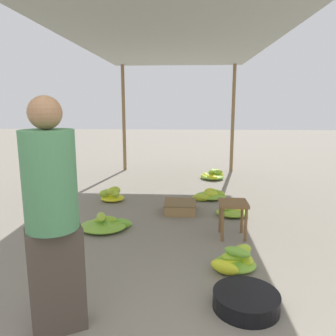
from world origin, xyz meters
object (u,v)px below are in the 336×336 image
object	(u,v)px
vendor_foreground	(52,216)
banana_pile_left_1	(112,195)
banana_pile_right_0	(212,176)
banana_pile_left_0	(105,224)
crate_near	(180,207)
basin_black	(246,300)
stool	(233,209)
banana_pile_right_3	(235,260)
banana_pile_right_1	(233,210)
banana_pile_right_2	(210,195)

from	to	relation	value
vendor_foreground	banana_pile_left_1	distance (m)	3.26
banana_pile_left_1	banana_pile_right_0	size ratio (longest dim) A/B	0.76
banana_pile_left_0	crate_near	xyz separation A→B (m)	(0.96, 0.74, 0.02)
vendor_foreground	banana_pile_left_1	world-z (taller)	vendor_foreground
basin_black	banana_pile_right_0	size ratio (longest dim) A/B	0.92
stool	crate_near	distance (m)	1.14
basin_black	crate_near	xyz separation A→B (m)	(-0.57, 2.34, 0.02)
banana_pile_left_0	banana_pile_right_3	world-z (taller)	banana_pile_right_3
stool	banana_pile_right_0	bearing A→B (deg)	90.09
stool	banana_pile_right_1	bearing A→B (deg)	81.13
stool	banana_pile_right_3	xyz separation A→B (m)	(-0.08, -0.81, -0.27)
banana_pile_left_0	banana_pile_right_2	xyz separation A→B (m)	(1.47, 1.49, -0.00)
basin_black	banana_pile_right_2	world-z (taller)	banana_pile_right_2
banana_pile_left_1	crate_near	distance (m)	1.26
banana_pile_right_1	banana_pile_right_3	distance (m)	1.65
vendor_foreground	banana_pile_right_3	bearing A→B (deg)	34.30
stool	banana_pile_left_0	distance (m)	1.66
vendor_foreground	banana_pile_right_0	distance (m)	5.19
stool	banana_pile_left_1	xyz separation A→B (m)	(-1.81, 1.39, -0.24)
stool	basin_black	bearing A→B (deg)	-93.37
basin_black	banana_pile_left_1	size ratio (longest dim) A/B	1.21
vendor_foreground	basin_black	world-z (taller)	vendor_foreground
basin_black	banana_pile_right_0	xyz separation A→B (m)	(0.08, 4.60, 0.01)
banana_pile_left_0	banana_pile_right_1	world-z (taller)	banana_pile_left_0
banana_pile_right_0	banana_pile_right_2	distance (m)	1.51
banana_pile_right_3	banana_pile_right_0	bearing A→B (deg)	88.93
basin_black	banana_pile_right_2	distance (m)	3.09
vendor_foreground	stool	bearing A→B (deg)	50.07
banana_pile_right_0	banana_pile_right_3	distance (m)	3.96
banana_pile_right_1	crate_near	xyz separation A→B (m)	(-0.79, 0.07, 0.02)
banana_pile_left_1	banana_pile_right_0	world-z (taller)	banana_pile_left_1
banana_pile_right_0	crate_near	distance (m)	2.35
banana_pile_right_3	banana_pile_right_2	bearing A→B (deg)	91.62
basin_black	banana_pile_right_3	distance (m)	0.63
banana_pile_left_0	stool	bearing A→B (deg)	-5.29
vendor_foreground	banana_pile_right_2	distance (m)	3.75
vendor_foreground	basin_black	xyz separation A→B (m)	(1.39, 0.32, -0.80)
stool	banana_pile_left_1	distance (m)	2.30
basin_black	banana_pile_right_1	distance (m)	2.28
banana_pile_right_1	stool	bearing A→B (deg)	-98.87
basin_black	banana_pile_left_0	xyz separation A→B (m)	(-1.54, 1.60, -0.00)
vendor_foreground	banana_pile_right_3	size ratio (longest dim) A/B	3.41
banana_pile_left_0	banana_pile_right_1	size ratio (longest dim) A/B	1.43
vendor_foreground	banana_pile_right_1	world-z (taller)	vendor_foreground
banana_pile_left_1	banana_pile_right_2	xyz separation A→B (m)	(1.66, 0.25, -0.05)
banana_pile_right_0	banana_pile_right_1	bearing A→B (deg)	-86.71
banana_pile_right_0	basin_black	bearing A→B (deg)	-91.00
vendor_foreground	stool	distance (m)	2.36
stool	banana_pile_right_1	world-z (taller)	stool
banana_pile_left_0	crate_near	bearing A→B (deg)	37.55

